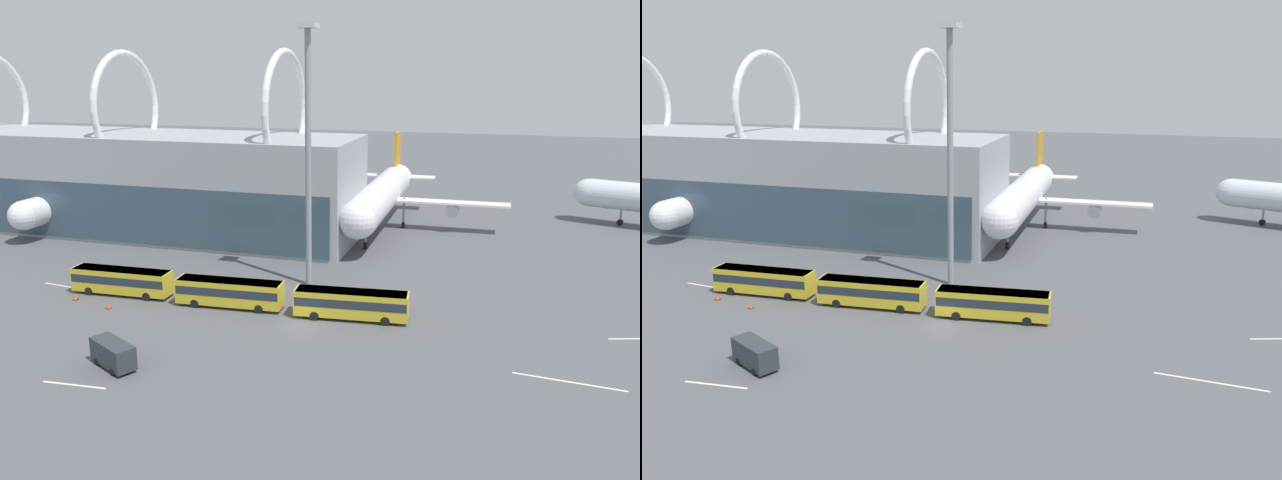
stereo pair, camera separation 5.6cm
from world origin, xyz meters
TOP-DOWN VIEW (x-y plane):
  - ground_plane at (0.00, 0.00)m, footprint 440.00×440.00m
  - terminal_building at (-54.26, 32.03)m, footprint 104.34×19.24m
  - airliner_at_gate_near at (-51.22, 38.97)m, footprint 42.22×43.18m
  - airliner_at_gate_far at (-0.12, 44.73)m, footprint 42.48×43.59m
  - shuttle_bus_0 at (-23.89, 3.22)m, footprint 12.56×3.19m
  - shuttle_bus_1 at (-9.64, 3.19)m, footprint 12.62×3.51m
  - shuttle_bus_2 at (4.60, 3.65)m, footprint 12.67×3.88m
  - service_van_foreground at (-13.53, -13.86)m, footprint 5.44×4.12m
  - floodlight_mast at (-3.28, 13.22)m, footprint 2.28×2.28m
  - lane_stripe_0 at (-14.87, -17.82)m, footprint 6.05×0.71m
  - lane_stripe_2 at (26.37, -4.96)m, footprint 9.52×1.04m
  - lane_stripe_3 at (-31.07, 3.45)m, footprint 9.77×1.40m
  - traffic_cone_0 at (-28.26, -0.07)m, footprint 0.60×0.60m
  - traffic_cone_1 at (-22.78, -1.37)m, footprint 0.57×0.57m

SIDE VIEW (x-z plane):
  - ground_plane at x=0.00m, z-range 0.00..0.00m
  - lane_stripe_0 at x=-14.87m, z-range 0.00..0.01m
  - lane_stripe_2 at x=26.37m, z-range 0.00..0.01m
  - lane_stripe_3 at x=-31.07m, z-range 0.00..0.01m
  - traffic_cone_1 at x=-22.78m, z-range -0.01..0.74m
  - traffic_cone_0 at x=-28.26m, z-range -0.01..0.80m
  - service_van_foreground at x=-13.53m, z-range 0.21..2.69m
  - shuttle_bus_0 at x=-23.89m, z-range 0.28..3.47m
  - shuttle_bus_1 at x=-9.64m, z-range 0.28..3.47m
  - shuttle_bus_2 at x=4.60m, z-range 0.28..3.47m
  - airliner_at_gate_near at x=-51.22m, z-range -2.70..11.85m
  - airliner_at_gate_far at x=-0.12m, z-range -1.63..13.45m
  - terminal_building at x=-54.26m, z-range -6.10..23.55m
  - floodlight_mast at x=-3.28m, z-range 2.03..33.68m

